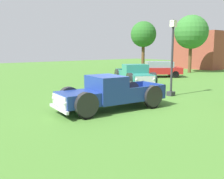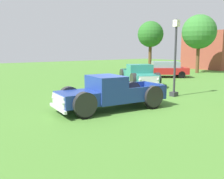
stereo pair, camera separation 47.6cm
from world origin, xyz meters
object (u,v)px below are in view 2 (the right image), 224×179
(pickup_truck_foreground, at_px, (105,94))
(pickup_truck_behind_left, at_px, (140,75))
(oak_tree_center, at_px, (150,35))
(sedan_distant_b, at_px, (164,69))
(lamp_post_far, at_px, (175,56))
(oak_tree_east, at_px, (199,32))

(pickup_truck_foreground, relative_size, pickup_truck_behind_left, 0.97)
(pickup_truck_behind_left, height_order, oak_tree_center, oak_tree_center)
(pickup_truck_behind_left, relative_size, oak_tree_center, 0.93)
(pickup_truck_behind_left, relative_size, sedan_distant_b, 1.15)
(pickup_truck_behind_left, bearing_deg, lamp_post_far, -17.32)
(pickup_truck_behind_left, xyz_separation_m, oak_tree_center, (-7.38, 8.29, 3.49))
(sedan_distant_b, distance_m, lamp_post_far, 9.97)
(sedan_distant_b, height_order, oak_tree_center, oak_tree_center)
(sedan_distant_b, bearing_deg, oak_tree_center, 149.64)
(pickup_truck_foreground, bearing_deg, lamp_post_far, 95.04)
(oak_tree_east, bearing_deg, sedan_distant_b, -82.92)
(pickup_truck_behind_left, distance_m, oak_tree_east, 12.72)
(pickup_truck_foreground, bearing_deg, oak_tree_east, 114.47)
(oak_tree_east, xyz_separation_m, oak_tree_center, (-3.96, -3.39, -0.21))
(pickup_truck_foreground, xyz_separation_m, lamp_post_far, (-0.45, 5.11, 1.53))
(pickup_truck_behind_left, height_order, lamp_post_far, lamp_post_far)
(pickup_truck_behind_left, relative_size, lamp_post_far, 1.23)
(lamp_post_far, xyz_separation_m, oak_tree_center, (-11.77, 9.66, 1.96))
(pickup_truck_foreground, distance_m, sedan_distant_b, 14.15)
(pickup_truck_behind_left, xyz_separation_m, lamp_post_far, (4.38, -1.37, 1.52))
(pickup_truck_foreground, bearing_deg, oak_tree_center, 129.60)
(oak_tree_east, relative_size, oak_tree_center, 1.10)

